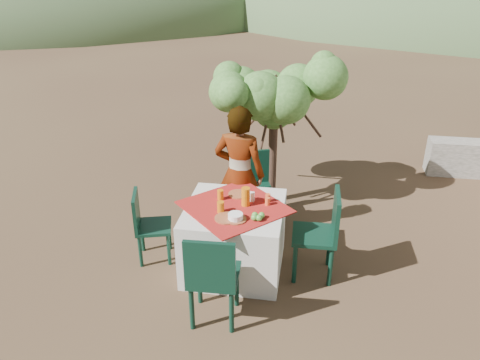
# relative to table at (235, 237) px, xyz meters

# --- Properties ---
(ground) EXTENTS (160.00, 160.00, 0.00)m
(ground) POSITION_rel_table_xyz_m (0.26, -0.46, -0.38)
(ground) COLOR #3A251A
(ground) RESTS_ON ground
(table) EXTENTS (1.30, 1.30, 0.76)m
(table) POSITION_rel_table_xyz_m (0.00, 0.00, 0.00)
(table) COLOR beige
(table) RESTS_ON ground
(chair_far) EXTENTS (0.54, 0.54, 0.91)m
(chair_far) POSITION_rel_table_xyz_m (0.07, 1.07, 0.13)
(chair_far) COLOR black
(chair_far) RESTS_ON ground
(chair_near) EXTENTS (0.47, 0.47, 0.98)m
(chair_near) POSITION_rel_table_xyz_m (-0.04, -0.90, 0.16)
(chair_near) COLOR black
(chair_near) RESTS_ON ground
(chair_left) EXTENTS (0.47, 0.47, 0.83)m
(chair_left) POSITION_rel_table_xyz_m (-0.98, 0.00, 0.08)
(chair_left) COLOR black
(chair_left) RESTS_ON ground
(chair_right) EXTENTS (0.46, 0.46, 0.98)m
(chair_right) POSITION_rel_table_xyz_m (0.93, 0.01, 0.17)
(chair_right) COLOR black
(chair_right) RESTS_ON ground
(person) EXTENTS (0.65, 0.48, 1.65)m
(person) POSITION_rel_table_xyz_m (-0.05, 0.65, 0.45)
(person) COLOR #8C6651
(person) RESTS_ON ground
(shrub_tree) EXTENTS (1.54, 1.51, 1.81)m
(shrub_tree) POSITION_rel_table_xyz_m (0.30, 1.63, 1.05)
(shrub_tree) COLOR #422B21
(shrub_tree) RESTS_ON ground
(hill_near_left) EXTENTS (40.00, 40.00, 16.00)m
(hill_near_left) POSITION_rel_table_xyz_m (-17.74, 29.54, -0.38)
(hill_near_left) COLOR #3B5630
(hill_near_left) RESTS_ON ground
(plate_far) EXTENTS (0.23, 0.23, 0.01)m
(plate_far) POSITION_rel_table_xyz_m (-0.00, 0.26, 0.39)
(plate_far) COLOR brown
(plate_far) RESTS_ON table
(plate_near) EXTENTS (0.24, 0.24, 0.01)m
(plate_near) POSITION_rel_table_xyz_m (-0.03, -0.26, 0.39)
(plate_near) COLOR brown
(plate_near) RESTS_ON table
(glass_far) EXTENTS (0.07, 0.07, 0.11)m
(glass_far) POSITION_rel_table_xyz_m (-0.17, 0.13, 0.44)
(glass_far) COLOR orange
(glass_far) RESTS_ON table
(glass_near) EXTENTS (0.07, 0.07, 0.12)m
(glass_near) POSITION_rel_table_xyz_m (-0.12, -0.14, 0.44)
(glass_near) COLOR orange
(glass_near) RESTS_ON table
(juice_pitcher) EXTENTS (0.09, 0.09, 0.20)m
(juice_pitcher) POSITION_rel_table_xyz_m (0.11, 0.05, 0.48)
(juice_pitcher) COLOR orange
(juice_pitcher) RESTS_ON table
(bowl_plate) EXTENTS (0.22, 0.22, 0.01)m
(bowl_plate) POSITION_rel_table_xyz_m (0.06, -0.27, 0.39)
(bowl_plate) COLOR brown
(bowl_plate) RESTS_ON table
(white_bowl) EXTENTS (0.15, 0.15, 0.06)m
(white_bowl) POSITION_rel_table_xyz_m (0.06, -0.27, 0.42)
(white_bowl) COLOR white
(white_bowl) RESTS_ON bowl_plate
(jar_left) EXTENTS (0.05, 0.05, 0.08)m
(jar_left) POSITION_rel_table_xyz_m (0.34, 0.09, 0.42)
(jar_left) COLOR orange
(jar_left) RESTS_ON table
(jar_right) EXTENTS (0.05, 0.05, 0.09)m
(jar_right) POSITION_rel_table_xyz_m (0.33, 0.16, 0.43)
(jar_right) COLOR orange
(jar_right) RESTS_ON table
(napkin_holder) EXTENTS (0.09, 0.06, 0.10)m
(napkin_holder) POSITION_rel_table_xyz_m (0.15, 0.15, 0.43)
(napkin_holder) COLOR white
(napkin_holder) RESTS_ON table
(fruit_cluster) EXTENTS (0.13, 0.12, 0.07)m
(fruit_cluster) POSITION_rel_table_xyz_m (0.27, -0.22, 0.41)
(fruit_cluster) COLOR #519937
(fruit_cluster) RESTS_ON table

